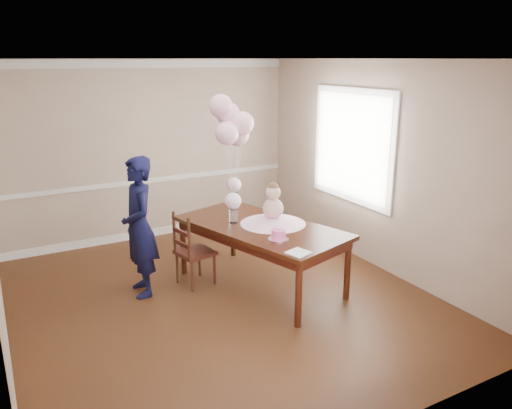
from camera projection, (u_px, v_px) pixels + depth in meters
name	position (u px, v px, depth m)	size (l,w,h in m)	color
floor	(222.00, 299.00, 5.82)	(4.50, 5.00, 0.00)	#361B0D
ceiling	(217.00, 59.00, 5.06)	(4.50, 5.00, 0.02)	white
wall_back	(151.00, 151.00, 7.54)	(4.50, 0.02, 2.70)	tan
wall_front	(377.00, 269.00, 3.34)	(4.50, 0.02, 2.70)	tan
wall_right	(377.00, 167.00, 6.48)	(0.02, 5.00, 2.70)	tan
chair_rail_trim	(153.00, 180.00, 7.66)	(4.50, 0.02, 0.07)	white
crown_molding	(146.00, 64.00, 7.17)	(4.50, 0.02, 0.12)	silver
baseboard_trim	(156.00, 232.00, 7.90)	(4.50, 0.02, 0.12)	white
window_frame	(352.00, 146.00, 6.83)	(0.02, 1.66, 1.56)	white
window_blinds	(351.00, 146.00, 6.83)	(0.01, 1.50, 1.40)	white
dining_table_top	(261.00, 227.00, 5.97)	(1.05, 2.09, 0.05)	black
table_apron	(261.00, 234.00, 5.99)	(0.94, 1.99, 0.10)	black
table_leg_fl	(298.00, 295.00, 5.13)	(0.07, 0.07, 0.73)	black
table_leg_fr	(347.00, 270.00, 5.73)	(0.07, 0.07, 0.73)	black
table_leg_bl	(183.00, 247.00, 6.42)	(0.07, 0.07, 0.73)	black
table_leg_br	(233.00, 231.00, 7.03)	(0.07, 0.07, 0.73)	black
baby_skirt	(273.00, 219.00, 6.02)	(0.80, 0.80, 0.10)	#FFBBDD
baby_torso	(273.00, 208.00, 5.98)	(0.25, 0.25, 0.25)	pink
baby_head	(273.00, 192.00, 5.92)	(0.18, 0.18, 0.18)	beige
baby_hair	(273.00, 187.00, 5.91)	(0.13, 0.13, 0.13)	brown
cake_platter	(278.00, 239.00, 5.50)	(0.23, 0.23, 0.01)	silver
birthday_cake	(278.00, 234.00, 5.48)	(0.16, 0.16, 0.10)	#F74EA6
cake_flower_a	(279.00, 228.00, 5.47)	(0.03, 0.03, 0.03)	white
cake_flower_b	(279.00, 227.00, 5.50)	(0.03, 0.03, 0.03)	silver
rose_vase_near	(233.00, 216.00, 6.04)	(0.10, 0.10, 0.17)	white
roses_near	(233.00, 201.00, 5.99)	(0.20, 0.20, 0.20)	white
rose_vase_far	(234.00, 198.00, 6.81)	(0.10, 0.10, 0.17)	white
roses_far	(234.00, 185.00, 6.75)	(0.20, 0.20, 0.20)	white
napkin	(299.00, 253.00, 5.11)	(0.21, 0.21, 0.01)	white
balloon_weight	(234.00, 213.00, 6.42)	(0.04, 0.04, 0.02)	silver
balloon_a	(227.00, 133.00, 6.05)	(0.29, 0.29, 0.29)	#FBB2D6
balloon_b	(242.00, 123.00, 6.13)	(0.29, 0.29, 0.29)	#FFB4CB
balloon_c	(228.00, 114.00, 6.15)	(0.29, 0.29, 0.29)	#F5ADCF
balloon_d	(221.00, 106.00, 6.06)	(0.29, 0.29, 0.29)	#E4A1B8
balloon_e	(238.00, 134.00, 6.30)	(0.29, 0.29, 0.29)	#E5A2B2
balloon_ribbon_a	(231.00, 180.00, 6.26)	(0.00, 0.00, 0.88)	silver
balloon_ribbon_b	(238.00, 175.00, 6.30)	(0.00, 0.00, 0.98)	white
balloon_ribbon_c	(232.00, 171.00, 6.31)	(0.00, 0.00, 1.09)	white
balloon_ribbon_d	(228.00, 167.00, 6.26)	(0.00, 0.00, 1.19)	white
balloon_ribbon_e	(236.00, 180.00, 6.38)	(0.00, 0.00, 0.83)	white
dining_chair_seat	(195.00, 252.00, 6.12)	(0.40, 0.40, 0.05)	#3B1610
chair_leg_fl	(192.00, 277.00, 5.96)	(0.04, 0.04, 0.40)	#371A0F
chair_leg_fr	(215.00, 269.00, 6.16)	(0.04, 0.04, 0.40)	#3D1410
chair_leg_bl	(177.00, 268.00, 6.20)	(0.04, 0.04, 0.40)	#331C0E
chair_leg_br	(200.00, 261.00, 6.41)	(0.04, 0.04, 0.40)	#39170F
chair_back_post_l	(189.00, 239.00, 5.81)	(0.04, 0.04, 0.51)	#32190D
chair_back_post_r	(174.00, 232.00, 6.06)	(0.04, 0.04, 0.51)	#371C0F
chair_slat_low	(182.00, 244.00, 5.96)	(0.03, 0.37, 0.05)	#3D1710
chair_slat_mid	(181.00, 232.00, 5.92)	(0.03, 0.37, 0.05)	#3D1410
chair_slat_top	(181.00, 221.00, 5.88)	(0.03, 0.37, 0.05)	#361E0E
woman	(139.00, 227.00, 5.77)	(0.60, 0.40, 1.66)	black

